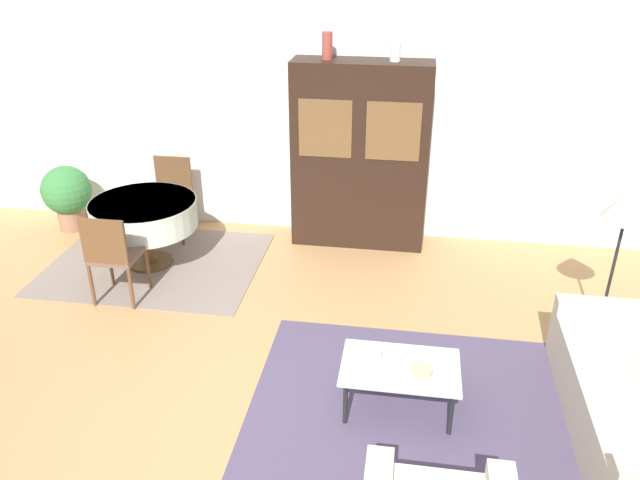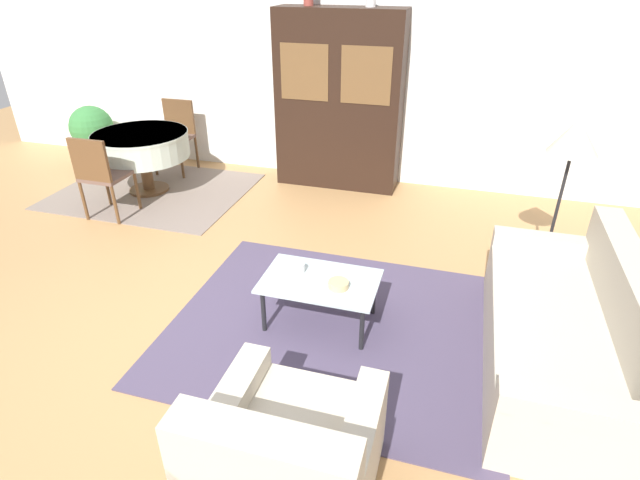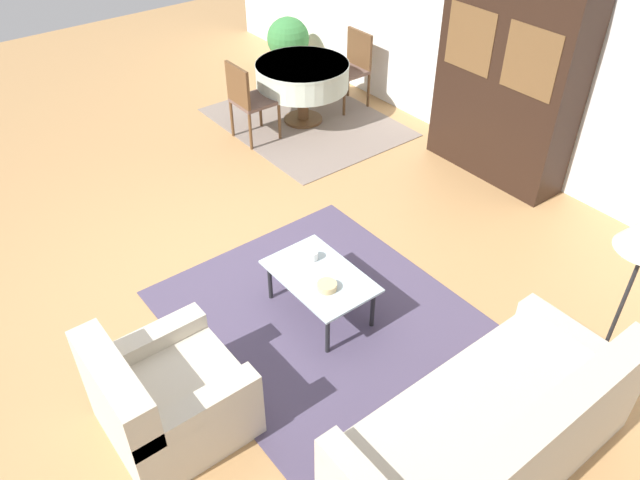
{
  "view_description": "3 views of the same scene",
  "coord_description": "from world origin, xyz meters",
  "px_view_note": "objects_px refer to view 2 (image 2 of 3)",
  "views": [
    {
      "loc": [
        0.93,
        -3.29,
        3.32
      ],
      "look_at": [
        0.2,
        1.4,
        0.95
      ],
      "focal_mm": 35.0,
      "sensor_mm": 36.0,
      "label": 1
    },
    {
      "loc": [
        1.84,
        -2.55,
        2.51
      ],
      "look_at": [
        0.95,
        0.49,
        0.75
      ],
      "focal_mm": 28.0,
      "sensor_mm": 36.0,
      "label": 2
    },
    {
      "loc": [
        3.86,
        -1.78,
        3.63
      ],
      "look_at": [
        0.95,
        0.49,
        0.75
      ],
      "focal_mm": 35.0,
      "sensor_mm": 36.0,
      "label": 3
    }
  ],
  "objects_px": {
    "dining_chair_near": "(100,172)",
    "potted_plant": "(92,130)",
    "floor_lamp": "(574,144)",
    "couch": "(568,335)",
    "coffee_table": "(320,285)",
    "bowl": "(338,284)",
    "display_cabinet": "(339,102)",
    "dining_chair_far": "(176,131)",
    "armchair": "(287,459)",
    "cup": "(298,267)",
    "dining_table": "(142,145)"
  },
  "relations": [
    {
      "from": "dining_chair_near",
      "to": "potted_plant",
      "type": "distance_m",
      "value": 1.99
    },
    {
      "from": "floor_lamp",
      "to": "potted_plant",
      "type": "distance_m",
      "value": 6.08
    },
    {
      "from": "couch",
      "to": "coffee_table",
      "type": "distance_m",
      "value": 1.76
    },
    {
      "from": "bowl",
      "to": "couch",
      "type": "bearing_deg",
      "value": 1.02
    },
    {
      "from": "display_cabinet",
      "to": "dining_chair_far",
      "type": "distance_m",
      "value": 2.27
    },
    {
      "from": "armchair",
      "to": "cup",
      "type": "height_order",
      "value": "armchair"
    },
    {
      "from": "dining_chair_near",
      "to": "cup",
      "type": "height_order",
      "value": "dining_chair_near"
    },
    {
      "from": "couch",
      "to": "dining_chair_far",
      "type": "bearing_deg",
      "value": 59.14
    },
    {
      "from": "armchair",
      "to": "display_cabinet",
      "type": "relative_size",
      "value": 0.41
    },
    {
      "from": "bowl",
      "to": "potted_plant",
      "type": "height_order",
      "value": "potted_plant"
    },
    {
      "from": "dining_chair_far",
      "to": "cup",
      "type": "xyz_separation_m",
      "value": [
        2.61,
        -2.63,
        -0.1
      ]
    },
    {
      "from": "floor_lamp",
      "to": "bowl",
      "type": "height_order",
      "value": "floor_lamp"
    },
    {
      "from": "display_cabinet",
      "to": "floor_lamp",
      "type": "xyz_separation_m",
      "value": [
        2.35,
        -1.62,
        0.2
      ]
    },
    {
      "from": "dining_chair_near",
      "to": "bowl",
      "type": "relative_size",
      "value": 6.07
    },
    {
      "from": "coffee_table",
      "to": "display_cabinet",
      "type": "height_order",
      "value": "display_cabinet"
    },
    {
      "from": "potted_plant",
      "to": "armchair",
      "type": "bearing_deg",
      "value": -43.32
    },
    {
      "from": "potted_plant",
      "to": "dining_chair_near",
      "type": "bearing_deg",
      "value": -49.0
    },
    {
      "from": "display_cabinet",
      "to": "floor_lamp",
      "type": "relative_size",
      "value": 1.44
    },
    {
      "from": "floor_lamp",
      "to": "cup",
      "type": "xyz_separation_m",
      "value": [
        -1.95,
        -1.17,
        -0.81
      ]
    },
    {
      "from": "floor_lamp",
      "to": "display_cabinet",
      "type": "bearing_deg",
      "value": 145.42
    },
    {
      "from": "bowl",
      "to": "floor_lamp",
      "type": "bearing_deg",
      "value": 39.01
    },
    {
      "from": "coffee_table",
      "to": "dining_chair_far",
      "type": "xyz_separation_m",
      "value": [
        -2.81,
        2.7,
        0.18
      ]
    },
    {
      "from": "potted_plant",
      "to": "cup",
      "type": "bearing_deg",
      "value": -33.31
    },
    {
      "from": "couch",
      "to": "display_cabinet",
      "type": "distance_m",
      "value": 3.8
    },
    {
      "from": "armchair",
      "to": "dining_chair_near",
      "type": "xyz_separation_m",
      "value": [
        -3.07,
        2.62,
        0.23
      ]
    },
    {
      "from": "couch",
      "to": "dining_table",
      "type": "height_order",
      "value": "couch"
    },
    {
      "from": "bowl",
      "to": "dining_chair_near",
      "type": "bearing_deg",
      "value": 157.99
    },
    {
      "from": "couch",
      "to": "coffee_table",
      "type": "bearing_deg",
      "value": 89.06
    },
    {
      "from": "display_cabinet",
      "to": "dining_chair_far",
      "type": "bearing_deg",
      "value": -175.93
    },
    {
      "from": "coffee_table",
      "to": "dining_table",
      "type": "distance_m",
      "value": 3.41
    },
    {
      "from": "couch",
      "to": "bowl",
      "type": "bearing_deg",
      "value": 91.02
    },
    {
      "from": "armchair",
      "to": "floor_lamp",
      "type": "height_order",
      "value": "floor_lamp"
    },
    {
      "from": "couch",
      "to": "floor_lamp",
      "type": "relative_size",
      "value": 1.36
    },
    {
      "from": "armchair",
      "to": "coffee_table",
      "type": "xyz_separation_m",
      "value": [
        -0.26,
        1.48,
        0.05
      ]
    },
    {
      "from": "display_cabinet",
      "to": "dining_table",
      "type": "height_order",
      "value": "display_cabinet"
    },
    {
      "from": "dining_table",
      "to": "couch",
      "type": "bearing_deg",
      "value": -23.12
    },
    {
      "from": "coffee_table",
      "to": "dining_table",
      "type": "xyz_separation_m",
      "value": [
        -2.81,
        1.92,
        0.24
      ]
    },
    {
      "from": "coffee_table",
      "to": "dining_table",
      "type": "bearing_deg",
      "value": 145.61
    },
    {
      "from": "display_cabinet",
      "to": "cup",
      "type": "xyz_separation_m",
      "value": [
        0.4,
        -2.79,
        -0.61
      ]
    },
    {
      "from": "coffee_table",
      "to": "cup",
      "type": "xyz_separation_m",
      "value": [
        -0.19,
        0.07,
        0.08
      ]
    },
    {
      "from": "display_cabinet",
      "to": "floor_lamp",
      "type": "distance_m",
      "value": 2.86
    },
    {
      "from": "dining_table",
      "to": "bowl",
      "type": "distance_m",
      "value": 3.57
    },
    {
      "from": "cup",
      "to": "floor_lamp",
      "type": "bearing_deg",
      "value": 30.89
    },
    {
      "from": "dining_table",
      "to": "potted_plant",
      "type": "xyz_separation_m",
      "value": [
        -1.3,
        0.72,
        -0.13
      ]
    },
    {
      "from": "dining_chair_near",
      "to": "dining_chair_far",
      "type": "xyz_separation_m",
      "value": [
        0.0,
        1.56,
        0.0
      ]
    },
    {
      "from": "floor_lamp",
      "to": "potted_plant",
      "type": "relative_size",
      "value": 1.81
    },
    {
      "from": "dining_table",
      "to": "cup",
      "type": "bearing_deg",
      "value": -35.35
    },
    {
      "from": "floor_lamp",
      "to": "cup",
      "type": "height_order",
      "value": "floor_lamp"
    },
    {
      "from": "coffee_table",
      "to": "display_cabinet",
      "type": "xyz_separation_m",
      "value": [
        -0.6,
        2.86,
        0.69
      ]
    },
    {
      "from": "coffee_table",
      "to": "floor_lamp",
      "type": "bearing_deg",
      "value": 35.14
    }
  ]
}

